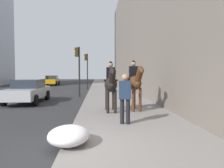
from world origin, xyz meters
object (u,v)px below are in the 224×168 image
object	(u,v)px
mounted_horse_far	(134,82)
traffic_light_near_curb	(78,63)
mounted_horse_near	(111,84)
car_near_lane	(28,91)
traffic_light_far_curb	(87,66)
pedestrian_greeting	(125,95)
car_mid_lane	(52,80)

from	to	relation	value
mounted_horse_far	traffic_light_near_curb	world-z (taller)	traffic_light_near_curb
mounted_horse_near	car_near_lane	xyz separation A→B (m)	(4.25, 4.91, -0.64)
mounted_horse_far	traffic_light_near_curb	distance (m)	7.89
mounted_horse_far	traffic_light_near_curb	bearing A→B (deg)	-163.66
mounted_horse_near	traffic_light_near_curb	world-z (taller)	traffic_light_near_curb
car_near_lane	traffic_light_far_curb	bearing A→B (deg)	164.93
car_near_lane	pedestrian_greeting	bearing A→B (deg)	38.73
mounted_horse_far	pedestrian_greeting	world-z (taller)	mounted_horse_far
traffic_light_far_curb	traffic_light_near_curb	bearing A→B (deg)	178.04
mounted_horse_far	car_near_lane	bearing A→B (deg)	-131.05
pedestrian_greeting	traffic_light_far_curb	distance (m)	17.91
car_near_lane	mounted_horse_near	bearing A→B (deg)	49.72
mounted_horse_near	car_near_lane	size ratio (longest dim) A/B	0.50
mounted_horse_near	traffic_light_far_curb	xyz separation A→B (m)	(15.27, 1.81, 1.28)
car_mid_lane	traffic_light_near_curb	distance (m)	16.95
traffic_light_far_curb	mounted_horse_near	bearing A→B (deg)	-173.24
mounted_horse_near	pedestrian_greeting	xyz separation A→B (m)	(-2.44, -0.34, -0.28)
car_near_lane	traffic_light_near_curb	size ratio (longest dim) A/B	1.20
mounted_horse_near	car_mid_lane	bearing A→B (deg)	-163.85
mounted_horse_near	pedestrian_greeting	distance (m)	2.48
pedestrian_greeting	traffic_light_far_curb	world-z (taller)	traffic_light_far_curb
mounted_horse_far	car_mid_lane	world-z (taller)	mounted_horse_far
traffic_light_far_curb	mounted_horse_far	bearing A→B (deg)	-168.99
traffic_light_far_curb	car_mid_lane	bearing A→B (deg)	33.83
mounted_horse_far	car_near_lane	distance (m)	7.23
car_mid_lane	car_near_lane	bearing A→B (deg)	5.27
mounted_horse_near	traffic_light_near_curb	bearing A→B (deg)	-165.49
mounted_horse_near	traffic_light_far_curb	distance (m)	15.43
pedestrian_greeting	traffic_light_near_curb	world-z (taller)	traffic_light_near_curb
car_mid_lane	traffic_light_near_curb	size ratio (longest dim) A/B	1.14
mounted_horse_far	car_near_lane	world-z (taller)	mounted_horse_far
pedestrian_greeting	car_near_lane	world-z (taller)	pedestrian_greeting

